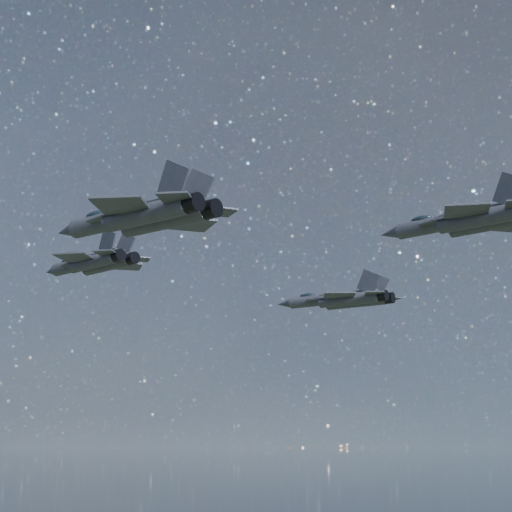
% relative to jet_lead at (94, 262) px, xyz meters
% --- Properties ---
extents(jet_lead, '(15.91, 10.41, 4.10)m').
position_rel_jet_lead_xyz_m(jet_lead, '(0.00, 0.00, 0.00)').
color(jet_lead, '#31343D').
extents(jet_left, '(15.87, 10.81, 3.99)m').
position_rel_jet_lead_xyz_m(jet_left, '(23.75, 16.67, -2.70)').
color(jet_left, '#31343D').
extents(jet_right, '(15.94, 10.67, 4.04)m').
position_rel_jet_lead_xyz_m(jet_right, '(20.29, -28.28, -3.93)').
color(jet_right, '#31343D').
extents(jet_slot, '(15.85, 10.44, 4.07)m').
position_rel_jet_lead_xyz_m(jet_slot, '(41.09, -9.06, -1.14)').
color(jet_slot, '#31343D').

